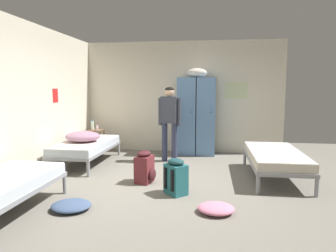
% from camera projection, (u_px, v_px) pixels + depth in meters
% --- Properties ---
extents(ground_plane, '(8.74, 8.74, 0.00)m').
position_uv_depth(ground_plane, '(166.00, 184.00, 5.06)').
color(ground_plane, slate).
extents(room_backdrop, '(4.97, 5.52, 2.75)m').
position_uv_depth(room_backdrop, '(115.00, 99.00, 6.36)').
color(room_backdrop, beige).
rests_on(room_backdrop, ground_plane).
extents(locker_bank, '(0.90, 0.55, 2.07)m').
position_uv_depth(locker_bank, '(196.00, 115.00, 7.30)').
color(locker_bank, '#5B84B2').
rests_on(locker_bank, ground_plane).
extents(shelf_unit, '(0.38, 0.30, 0.57)m').
position_uv_depth(shelf_unit, '(96.00, 139.00, 7.57)').
color(shelf_unit, brown).
rests_on(shelf_unit, ground_plane).
extents(bed_left_rear, '(0.90, 1.90, 0.49)m').
position_uv_depth(bed_left_rear, '(86.00, 146.00, 6.40)').
color(bed_left_rear, gray).
rests_on(bed_left_rear, ground_plane).
extents(bed_right, '(0.90, 1.90, 0.49)m').
position_uv_depth(bed_right, '(275.00, 157.00, 5.38)').
color(bed_right, gray).
rests_on(bed_right, ground_plane).
extents(bedding_heap, '(0.72, 0.64, 0.22)m').
position_uv_depth(bedding_heap, '(83.00, 136.00, 6.31)').
color(bedding_heap, gray).
rests_on(bedding_heap, bed_left_rear).
extents(person_traveler, '(0.51, 0.27, 1.63)m').
position_uv_depth(person_traveler, '(170.00, 117.00, 6.57)').
color(person_traveler, '#2D334C').
rests_on(person_traveler, ground_plane).
extents(water_bottle, '(0.07, 0.07, 0.25)m').
position_uv_depth(water_bottle, '(92.00, 125.00, 7.56)').
color(water_bottle, silver).
rests_on(water_bottle, shelf_unit).
extents(lotion_bottle, '(0.05, 0.05, 0.16)m').
position_uv_depth(lotion_bottle, '(97.00, 127.00, 7.49)').
color(lotion_bottle, beige).
rests_on(lotion_bottle, shelf_unit).
extents(backpack_teal, '(0.42, 0.42, 0.55)m').
position_uv_depth(backpack_teal, '(176.00, 177.00, 4.57)').
color(backpack_teal, '#23666B').
rests_on(backpack_teal, ground_plane).
extents(backpack_maroon, '(0.38, 0.36, 0.55)m').
position_uv_depth(backpack_maroon, '(145.00, 168.00, 5.13)').
color(backpack_maroon, maroon).
rests_on(backpack_maroon, ground_plane).
extents(clothes_pile_pink, '(0.47, 0.43, 0.12)m').
position_uv_depth(clothes_pile_pink, '(216.00, 208.00, 3.89)').
color(clothes_pile_pink, pink).
rests_on(clothes_pile_pink, ground_plane).
extents(clothes_pile_denim, '(0.53, 0.48, 0.11)m').
position_uv_depth(clothes_pile_denim, '(71.00, 206.00, 4.00)').
color(clothes_pile_denim, '#42567A').
rests_on(clothes_pile_denim, ground_plane).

